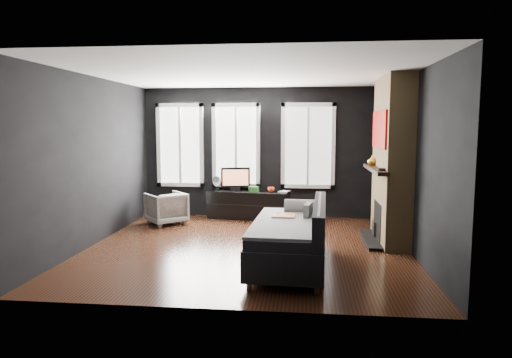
# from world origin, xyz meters

# --- Properties ---
(floor) EXTENTS (5.00, 5.00, 0.00)m
(floor) POSITION_xyz_m (0.00, 0.00, 0.00)
(floor) COLOR black
(floor) RESTS_ON ground
(ceiling) EXTENTS (5.00, 5.00, 0.00)m
(ceiling) POSITION_xyz_m (0.00, 0.00, 2.70)
(ceiling) COLOR white
(ceiling) RESTS_ON ground
(wall_back) EXTENTS (5.00, 0.02, 2.70)m
(wall_back) POSITION_xyz_m (0.00, 2.50, 1.35)
(wall_back) COLOR black
(wall_back) RESTS_ON ground
(wall_left) EXTENTS (0.02, 5.00, 2.70)m
(wall_left) POSITION_xyz_m (-2.50, 0.00, 1.35)
(wall_left) COLOR black
(wall_left) RESTS_ON ground
(wall_right) EXTENTS (0.02, 5.00, 2.70)m
(wall_right) POSITION_xyz_m (2.50, 0.00, 1.35)
(wall_right) COLOR black
(wall_right) RESTS_ON ground
(windows) EXTENTS (4.00, 0.16, 1.76)m
(windows) POSITION_xyz_m (-0.45, 2.46, 2.38)
(windows) COLOR white
(windows) RESTS_ON wall_back
(fireplace) EXTENTS (0.70, 1.62, 2.70)m
(fireplace) POSITION_xyz_m (2.30, 0.60, 1.35)
(fireplace) COLOR #93724C
(fireplace) RESTS_ON floor
(sofa) EXTENTS (1.15, 2.16, 0.91)m
(sofa) POSITION_xyz_m (0.69, -0.98, 0.45)
(sofa) COLOR #27272A
(sofa) RESTS_ON floor
(stripe_pillow) EXTENTS (0.14, 0.34, 0.33)m
(stripe_pillow) POSITION_xyz_m (0.94, -0.63, 0.66)
(stripe_pillow) COLOR gray
(stripe_pillow) RESTS_ON sofa
(armchair) EXTENTS (0.91, 0.91, 0.69)m
(armchair) POSITION_xyz_m (-1.80, 1.54, 0.34)
(armchair) COLOR white
(armchair) RESTS_ON floor
(media_console) EXTENTS (1.72, 0.74, 0.57)m
(media_console) POSITION_xyz_m (-0.26, 2.24, 0.29)
(media_console) COLOR black
(media_console) RESTS_ON floor
(monitor) EXTENTS (0.63, 0.24, 0.55)m
(monitor) POSITION_xyz_m (-0.54, 2.30, 0.84)
(monitor) COLOR black
(monitor) RESTS_ON media_console
(desk_fan) EXTENTS (0.28, 0.28, 0.30)m
(desk_fan) POSITION_xyz_m (-0.94, 2.36, 0.72)
(desk_fan) COLOR gray
(desk_fan) RESTS_ON media_console
(mug) EXTENTS (0.14, 0.12, 0.13)m
(mug) POSITION_xyz_m (0.21, 2.13, 0.64)
(mug) COLOR #F14B22
(mug) RESTS_ON media_console
(book) EXTENTS (0.17, 0.09, 0.25)m
(book) POSITION_xyz_m (0.40, 2.23, 0.69)
(book) COLOR tan
(book) RESTS_ON media_console
(storage_box) EXTENTS (0.21, 0.16, 0.11)m
(storage_box) POSITION_xyz_m (-0.14, 2.17, 0.62)
(storage_box) COLOR #296D2B
(storage_box) RESTS_ON media_console
(mantel_vase) EXTENTS (0.17, 0.18, 0.16)m
(mantel_vase) POSITION_xyz_m (2.05, 1.05, 1.31)
(mantel_vase) COLOR gold
(mantel_vase) RESTS_ON fireplace
(mantel_clock) EXTENTS (0.14, 0.14, 0.04)m
(mantel_clock) POSITION_xyz_m (2.05, 0.05, 1.25)
(mantel_clock) COLOR black
(mantel_clock) RESTS_ON fireplace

